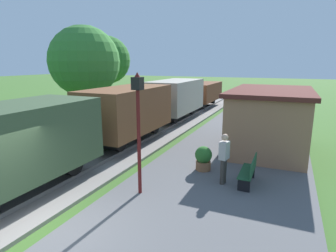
% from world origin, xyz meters
% --- Properties ---
extents(ground_plane, '(160.00, 160.00, 0.00)m').
position_xyz_m(ground_plane, '(0.00, 0.00, 0.00)').
color(ground_plane, '#3D6628').
extents(freight_train, '(2.50, 26.00, 2.72)m').
position_xyz_m(freight_train, '(-2.40, 10.54, 1.62)').
color(freight_train, '#384C33').
rests_on(freight_train, rail_near).
extents(station_hut, '(3.50, 5.80, 2.78)m').
position_xyz_m(station_hut, '(4.40, 9.29, 1.65)').
color(station_hut, '#9E6B4C').
rests_on(station_hut, platform_slab).
extents(bench_near_hut, '(0.42, 1.50, 0.91)m').
position_xyz_m(bench_near_hut, '(4.15, 4.72, 0.72)').
color(bench_near_hut, '#1E4C2D').
rests_on(bench_near_hut, platform_slab).
extents(person_waiting, '(0.31, 0.42, 1.71)m').
position_xyz_m(person_waiting, '(3.35, 4.46, 1.18)').
color(person_waiting, '#38332D').
rests_on(person_waiting, platform_slab).
extents(potted_planter, '(0.64, 0.64, 0.92)m').
position_xyz_m(potted_planter, '(2.39, 5.37, 0.72)').
color(potted_planter, brown).
rests_on(potted_planter, platform_slab).
extents(lamp_post_near, '(0.28, 0.28, 3.70)m').
position_xyz_m(lamp_post_near, '(1.14, 2.73, 2.80)').
color(lamp_post_near, '#591414').
rests_on(lamp_post_near, platform_slab).
extents(tree_trackside_far, '(4.63, 4.63, 6.60)m').
position_xyz_m(tree_trackside_far, '(-7.43, 10.81, 4.28)').
color(tree_trackside_far, '#4C3823').
rests_on(tree_trackside_far, ground).
extents(tree_field_left, '(4.25, 4.25, 6.58)m').
position_xyz_m(tree_field_left, '(-10.21, 17.11, 4.45)').
color(tree_field_left, '#4C3823').
rests_on(tree_field_left, ground).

